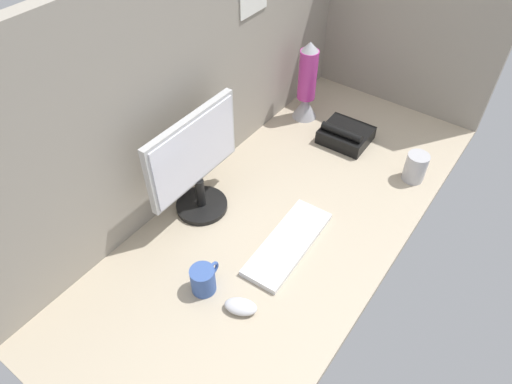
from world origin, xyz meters
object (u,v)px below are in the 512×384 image
object	(u,v)px
monitor	(195,162)
mug_ceramic_blue	(203,279)
keyboard	(288,243)
mug_steel	(415,167)
desk_phone	(345,135)
mouse	(241,307)
lava_lamp	(307,87)

from	to	relation	value
monitor	mug_ceramic_blue	bearing A→B (deg)	-137.01
mug_ceramic_blue	keyboard	bearing A→B (deg)	-21.63
mug_steel	desk_phone	distance (cm)	31.84
mouse	mug_ceramic_blue	distance (cm)	13.59
mug_steel	lava_lamp	size ratio (longest dim) A/B	0.32
mug_ceramic_blue	lava_lamp	world-z (taller)	lava_lamp
monitor	desk_phone	distance (cm)	69.43
monitor	mug_ceramic_blue	distance (cm)	37.74
mouse	desk_phone	size ratio (longest dim) A/B	0.49
monitor	lava_lamp	size ratio (longest dim) A/B	1.12
mug_steel	desk_phone	world-z (taller)	mug_steel
monitor	mug_steel	size ratio (longest dim) A/B	3.45
mouse	monitor	bearing A→B (deg)	33.11
monitor	mouse	distance (cm)	47.83
keyboard	mug_steel	distance (cm)	58.12
mug_steel	mug_ceramic_blue	world-z (taller)	mug_steel
mug_steel	mug_ceramic_blue	distance (cm)	88.58
mug_ceramic_blue	monitor	bearing A→B (deg)	42.99
mug_steel	lava_lamp	xyz separation A→B (cm)	(10.31, 54.04, 8.92)
lava_lamp	keyboard	bearing A→B (deg)	-152.37
keyboard	mug_steel	world-z (taller)	mug_steel
keyboard	lava_lamp	xyz separation A→B (cm)	(64.60, 33.81, 13.53)
monitor	mug_ceramic_blue	world-z (taller)	monitor
mug_steel	lava_lamp	bearing A→B (deg)	79.20
desk_phone	monitor	bearing A→B (deg)	159.61
mouse	mug_ceramic_blue	world-z (taller)	mug_ceramic_blue
keyboard	desk_phone	size ratio (longest dim) A/B	1.91
mouse	mug_steel	bearing A→B (deg)	-35.74
keyboard	mug_ceramic_blue	xyz separation A→B (cm)	(-28.48, 11.29, 3.50)
mouse	keyboard	bearing A→B (deg)	-19.14
mug_ceramic_blue	mouse	bearing A→B (deg)	-87.43
monitor	lava_lamp	xyz separation A→B (cm)	(68.18, -0.70, -6.25)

